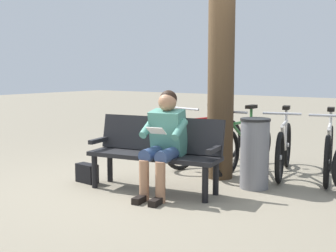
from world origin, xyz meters
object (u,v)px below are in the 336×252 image
object	(u,v)px
bicycle_orange	(329,152)
bicycle_purple	(206,141)
litter_bin	(255,153)
bicycle_red	(245,146)
person_reading	(164,138)
bicycle_green	(284,149)
bench	(156,148)
handbag	(87,173)
tree_trunk	(221,39)

from	to	relation	value
bicycle_orange	bicycle_purple	world-z (taller)	same
litter_bin	bicycle_red	size ratio (longest dim) A/B	0.51
person_reading	bicycle_green	distance (m)	1.96
litter_bin	bicycle_red	xyz separation A→B (m)	(0.50, -0.77, -0.07)
person_reading	bench	bearing A→B (deg)	-41.85
bicycle_orange	handbag	bearing A→B (deg)	-64.85
bench	person_reading	size ratio (longest dim) A/B	1.38
bicycle_orange	bicycle_green	xyz separation A→B (m)	(0.58, 0.08, 0.00)
bicycle_green	bicycle_purple	bearing A→B (deg)	-101.11
person_reading	tree_trunk	world-z (taller)	tree_trunk
handbag	person_reading	bearing A→B (deg)	-174.63
handbag	bicycle_green	bearing A→B (deg)	-134.89
bicycle_orange	bicycle_red	world-z (taller)	same
bicycle_red	handbag	bearing A→B (deg)	-35.92
bench	person_reading	xyz separation A→B (m)	(-0.21, 0.13, 0.16)
bicycle_green	bicycle_orange	bearing A→B (deg)	82.99
tree_trunk	bicycle_green	size ratio (longest dim) A/B	2.23
bench	handbag	world-z (taller)	bench
tree_trunk	person_reading	bearing A→B (deg)	84.08
person_reading	tree_trunk	xyz separation A→B (m)	(-0.12, -1.11, 1.16)
bicycle_purple	person_reading	bearing A→B (deg)	27.70
tree_trunk	litter_bin	world-z (taller)	tree_trunk
handbag	bicycle_green	xyz separation A→B (m)	(-1.88, -1.89, 0.24)
bicycle_orange	bicycle_purple	xyz separation A→B (m)	(1.77, 0.17, 0.00)
tree_trunk	bicycle_orange	size ratio (longest dim) A/B	2.21
litter_bin	bicycle_orange	distance (m)	1.16
bicycle_orange	bicycle_purple	distance (m)	1.78
tree_trunk	bicycle_orange	world-z (taller)	tree_trunk
bicycle_green	bench	bearing A→B (deg)	-45.18
person_reading	handbag	xyz separation A→B (m)	(1.14, 0.11, -0.54)
tree_trunk	bicycle_purple	world-z (taller)	tree_trunk
bicycle_green	bicycle_red	size ratio (longest dim) A/B	0.97
person_reading	bicycle_purple	xyz separation A→B (m)	(0.45, -1.70, -0.31)
bench	bicycle_purple	world-z (taller)	bicycle_purple
handbag	bicycle_purple	bearing A→B (deg)	-111.03
person_reading	litter_bin	bearing A→B (deg)	-139.06
bench	handbag	bearing A→B (deg)	4.82
handbag	litter_bin	world-z (taller)	litter_bin
tree_trunk	bicycle_orange	bearing A→B (deg)	-147.99
litter_bin	bicycle_purple	xyz separation A→B (m)	(1.17, -0.82, -0.07)
bicycle_green	bicycle_red	distance (m)	0.54
person_reading	bicycle_orange	world-z (taller)	person_reading
person_reading	bicycle_red	bearing A→B (deg)	-107.27
tree_trunk	bicycle_red	distance (m)	1.56
person_reading	litter_bin	size ratio (longest dim) A/B	1.41
bench	bicycle_red	size ratio (longest dim) A/B	0.99
litter_bin	bicycle_orange	world-z (taller)	bicycle_orange
litter_bin	bicycle_red	world-z (taller)	bicycle_red
bench	litter_bin	bearing A→B (deg)	-150.92
person_reading	bicycle_purple	bearing A→B (deg)	-84.82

